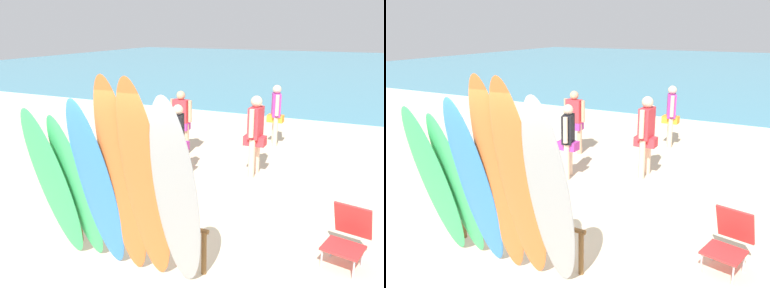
% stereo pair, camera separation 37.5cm
% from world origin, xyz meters
% --- Properties ---
extents(ground, '(60.00, 60.00, 0.00)m').
position_xyz_m(ground, '(0.00, 14.00, 0.00)').
color(ground, beige).
extents(ocean_water, '(60.00, 40.00, 0.02)m').
position_xyz_m(ocean_water, '(0.00, 29.87, 0.01)').
color(ocean_water, teal).
rests_on(ocean_water, ground).
extents(surfboard_rack, '(2.16, 0.07, 0.65)m').
position_xyz_m(surfboard_rack, '(0.00, 0.00, 0.49)').
color(surfboard_rack, brown).
rests_on(surfboard_rack, ground).
extents(surfboard_green_0, '(0.55, 0.75, 2.24)m').
position_xyz_m(surfboard_green_0, '(-0.86, -0.60, 1.12)').
color(surfboard_green_0, '#38B266').
rests_on(surfboard_green_0, ground).
extents(surfboard_green_1, '(0.54, 0.74, 2.17)m').
position_xyz_m(surfboard_green_1, '(-0.57, -0.51, 1.08)').
color(surfboard_green_1, '#38B266').
rests_on(surfboard_green_1, ground).
extents(surfboard_blue_2, '(0.54, 0.76, 2.41)m').
position_xyz_m(surfboard_blue_2, '(-0.18, -0.57, 1.20)').
color(surfboard_blue_2, '#337AD1').
rests_on(surfboard_blue_2, ground).
extents(surfboard_orange_3, '(0.52, 0.73, 2.68)m').
position_xyz_m(surfboard_orange_3, '(0.19, -0.56, 1.34)').
color(surfboard_orange_3, orange).
rests_on(surfboard_orange_3, ground).
extents(surfboard_orange_4, '(0.56, 0.82, 2.69)m').
position_xyz_m(surfboard_orange_4, '(0.53, -0.58, 1.34)').
color(surfboard_orange_4, orange).
rests_on(surfboard_orange_4, ground).
extents(surfboard_grey_5, '(0.57, 0.80, 2.52)m').
position_xyz_m(surfboard_grey_5, '(0.92, -0.56, 1.26)').
color(surfboard_grey_5, '#999EA3').
rests_on(surfboard_grey_5, ground).
extents(beachgoer_midbeach, '(0.60, 0.26, 1.60)m').
position_xyz_m(beachgoer_midbeach, '(-1.64, 4.64, 0.92)').
color(beachgoer_midbeach, tan).
rests_on(beachgoer_midbeach, ground).
extents(beachgoer_near_rack, '(0.45, 0.66, 1.75)m').
position_xyz_m(beachgoer_near_rack, '(0.52, 3.88, 1.01)').
color(beachgoer_near_rack, beige).
rests_on(beachgoer_near_rack, ground).
extents(beachgoer_strolling, '(0.43, 0.59, 1.64)m').
position_xyz_m(beachgoer_strolling, '(0.33, 6.42, 0.94)').
color(beachgoer_strolling, beige).
rests_on(beachgoer_strolling, ground).
extents(beachgoer_photographing, '(0.41, 0.58, 1.59)m').
position_xyz_m(beachgoer_photographing, '(-0.90, 3.04, 0.92)').
color(beachgoer_photographing, beige).
rests_on(beachgoer_photographing, ground).
extents(beach_chair_red, '(0.63, 0.76, 0.83)m').
position_xyz_m(beach_chair_red, '(2.69, 1.09, 0.43)').
color(beach_chair_red, '#B7B7BC').
rests_on(beach_chair_red, ground).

